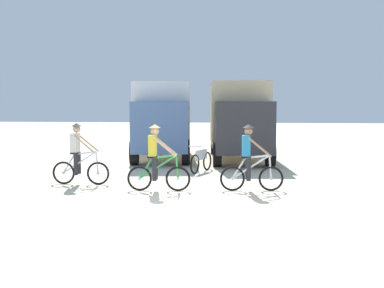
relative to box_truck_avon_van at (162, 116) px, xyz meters
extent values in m
plane|color=beige|center=(2.40, -9.68, -1.87)|extent=(120.00, 120.00, 0.00)
cube|color=white|center=(-0.09, 0.57, 0.13)|extent=(3.18, 5.51, 2.70)
cube|color=#4C6B9E|center=(0.44, -2.79, -0.37)|extent=(2.41, 1.83, 2.00)
cube|color=black|center=(0.55, -3.48, -0.02)|extent=(2.01, 0.40, 0.80)
cylinder|color=black|center=(1.43, -2.53, -1.37)|extent=(0.47, 1.04, 1.00)
cylinder|color=black|center=(-0.58, -2.85, -1.37)|extent=(0.47, 1.04, 1.00)
cylinder|color=black|center=(0.65, 2.40, -1.37)|extent=(0.47, 1.04, 1.00)
cylinder|color=black|center=(-1.36, 2.08, -1.37)|extent=(0.47, 1.04, 1.00)
cube|color=#CCB78E|center=(3.38, 0.46, 0.13)|extent=(2.94, 5.43, 2.70)
cube|color=#2D2D33|center=(3.74, -2.92, -0.37)|extent=(2.35, 1.73, 2.00)
cube|color=black|center=(3.82, -3.61, -0.02)|extent=(2.02, 0.29, 0.80)
cylinder|color=black|center=(4.75, -2.71, -1.37)|extent=(0.42, 1.03, 1.00)
cylinder|color=black|center=(2.72, -2.93, -1.37)|extent=(0.42, 1.03, 1.00)
cylinder|color=black|center=(4.22, 2.25, -1.37)|extent=(0.42, 1.03, 1.00)
cylinder|color=black|center=(2.19, 2.03, -1.37)|extent=(0.42, 1.03, 1.00)
torus|color=black|center=(-0.43, -7.59, -1.53)|extent=(0.68, 0.08, 0.68)
cylinder|color=silver|center=(-0.43, -7.59, -1.53)|extent=(0.08, 0.08, 0.08)
torus|color=black|center=(-1.48, -7.62, -1.53)|extent=(0.68, 0.08, 0.68)
cylinder|color=silver|center=(-1.48, -7.62, -1.53)|extent=(0.08, 0.08, 0.08)
cylinder|color=silver|center=(-0.98, -7.61, -1.21)|extent=(1.03, 0.08, 0.68)
cylinder|color=silver|center=(-0.81, -7.60, -0.93)|extent=(0.66, 0.07, 0.13)
cylinder|color=silver|center=(-1.31, -7.62, -1.25)|extent=(0.39, 0.06, 0.59)
cylinder|color=silver|center=(-0.46, -7.60, -1.21)|extent=(0.10, 0.05, 0.64)
cylinder|color=silver|center=(-0.48, -7.60, -0.89)|extent=(0.05, 0.52, 0.04)
cube|color=black|center=(-1.14, -7.61, -0.94)|extent=(0.24, 0.13, 0.06)
cube|color=silver|center=(-1.12, -7.61, -0.63)|extent=(0.21, 0.32, 0.56)
sphere|color=tan|center=(-1.06, -7.61, -0.23)|extent=(0.22, 0.22, 0.22)
cone|color=#333333|center=(-1.06, -7.61, -0.10)|extent=(0.32, 0.32, 0.10)
cylinder|color=#26262B|center=(-1.06, -7.48, -1.24)|extent=(0.12, 0.12, 0.66)
cylinder|color=#26262B|center=(-1.05, -7.74, -1.24)|extent=(0.12, 0.12, 0.66)
cylinder|color=tan|center=(-0.79, -7.42, -0.65)|extent=(0.63, 0.11, 0.53)
cylinder|color=tan|center=(-0.78, -7.78, -0.65)|extent=(0.63, 0.08, 0.53)
torus|color=black|center=(2.06, -8.31, -1.53)|extent=(0.68, 0.11, 0.68)
cylinder|color=silver|center=(2.06, -8.31, -1.53)|extent=(0.09, 0.09, 0.08)
torus|color=black|center=(1.01, -8.39, -1.53)|extent=(0.68, 0.11, 0.68)
cylinder|color=silver|center=(1.01, -8.39, -1.53)|extent=(0.09, 0.09, 0.08)
cylinder|color=green|center=(1.51, -8.35, -1.21)|extent=(1.03, 0.12, 0.68)
cylinder|color=green|center=(1.69, -8.34, -0.93)|extent=(0.66, 0.10, 0.13)
cylinder|color=green|center=(1.19, -8.38, -1.25)|extent=(0.39, 0.08, 0.59)
cylinder|color=green|center=(2.04, -8.32, -1.21)|extent=(0.10, 0.06, 0.64)
cylinder|color=silver|center=(2.01, -8.32, -0.89)|extent=(0.07, 0.52, 0.04)
cube|color=black|center=(1.36, -8.36, -0.94)|extent=(0.25, 0.14, 0.06)
cube|color=gold|center=(1.38, -8.36, -0.63)|extent=(0.22, 0.33, 0.56)
sphere|color=tan|center=(1.44, -8.36, -0.23)|extent=(0.22, 0.22, 0.22)
cone|color=tan|center=(1.44, -8.36, -0.10)|extent=(0.32, 0.32, 0.10)
cylinder|color=#26262B|center=(1.43, -8.23, -1.24)|extent=(0.12, 0.12, 0.66)
cylinder|color=#26262B|center=(1.45, -8.49, -1.24)|extent=(0.12, 0.12, 0.66)
cylinder|color=tan|center=(1.70, -8.16, -0.65)|extent=(0.63, 0.14, 0.53)
cylinder|color=tan|center=(1.73, -8.52, -0.65)|extent=(0.63, 0.05, 0.53)
torus|color=black|center=(4.57, -7.96, -1.53)|extent=(0.68, 0.15, 0.68)
cylinder|color=silver|center=(4.57, -7.96, -1.53)|extent=(0.09, 0.09, 0.08)
torus|color=black|center=(3.52, -8.09, -1.53)|extent=(0.68, 0.15, 0.68)
cylinder|color=silver|center=(3.52, -8.09, -1.53)|extent=(0.09, 0.09, 0.08)
cylinder|color=silver|center=(4.02, -8.03, -1.21)|extent=(1.03, 0.18, 0.68)
cylinder|color=silver|center=(4.19, -8.01, -0.93)|extent=(0.66, 0.13, 0.13)
cylinder|color=silver|center=(3.69, -8.07, -1.25)|extent=(0.39, 0.10, 0.59)
cylinder|color=silver|center=(4.54, -7.96, -1.21)|extent=(0.11, 0.06, 0.64)
cylinder|color=silver|center=(4.52, -7.96, -0.89)|extent=(0.10, 0.52, 0.04)
cube|color=black|center=(3.87, -8.05, -0.94)|extent=(0.25, 0.15, 0.06)
cube|color=teal|center=(3.89, -8.05, -0.63)|extent=(0.24, 0.34, 0.56)
sphere|color=#A87A5B|center=(3.95, -8.04, -0.23)|extent=(0.22, 0.22, 0.22)
cone|color=#333333|center=(3.95, -8.04, -0.10)|extent=(0.32, 0.32, 0.10)
cylinder|color=#26262B|center=(3.93, -7.91, -1.24)|extent=(0.12, 0.12, 0.66)
cylinder|color=#26262B|center=(3.96, -8.17, -1.24)|extent=(0.12, 0.12, 0.66)
cylinder|color=#A87A5B|center=(4.20, -7.82, -0.65)|extent=(0.63, 0.17, 0.53)
cylinder|color=#A87A5B|center=(4.24, -8.18, -0.65)|extent=(0.63, 0.09, 0.53)
torus|color=black|center=(2.11, -5.04, -1.53)|extent=(0.27, 0.66, 0.68)
torus|color=black|center=(2.44, -4.05, -1.53)|extent=(0.27, 0.66, 0.68)
cube|color=silver|center=(2.28, -4.55, -1.25)|extent=(0.32, 0.86, 0.36)
cylinder|color=silver|center=(2.13, -5.00, -0.92)|extent=(0.49, 0.19, 0.04)
camera|label=1|loc=(4.04, -20.44, 0.38)|focal=42.81mm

